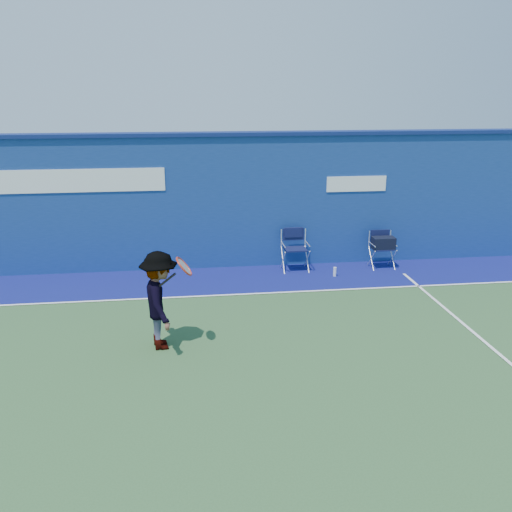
{
  "coord_description": "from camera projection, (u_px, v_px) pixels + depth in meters",
  "views": [
    {
      "loc": [
        -0.26,
        -6.99,
        4.0
      ],
      "look_at": [
        0.96,
        2.6,
        1.0
      ],
      "focal_mm": 38.0,
      "sensor_mm": 36.0,
      "label": 1
    }
  ],
  "objects": [
    {
      "name": "tennis_player",
      "position": [
        160.0,
        300.0,
        8.54
      ],
      "size": [
        0.91,
        1.12,
        1.6
      ],
      "color": "#EA4738",
      "rests_on": "ground"
    },
    {
      "name": "water_bottle",
      "position": [
        335.0,
        272.0,
        12.01
      ],
      "size": [
        0.07,
        0.07,
        0.21
      ],
      "primitive_type": "cylinder",
      "color": "white",
      "rests_on": "ground"
    },
    {
      "name": "stadium_wall",
      "position": [
        199.0,
        201.0,
        12.31
      ],
      "size": [
        24.0,
        0.5,
        3.08
      ],
      "color": "navy",
      "rests_on": "ground"
    },
    {
      "name": "directors_chair_right",
      "position": [
        382.0,
        253.0,
        12.53
      ],
      "size": [
        0.51,
        0.46,
        0.85
      ],
      "color": "silver",
      "rests_on": "ground"
    },
    {
      "name": "out_of_bounds_strip",
      "position": [
        203.0,
        281.0,
        11.73
      ],
      "size": [
        24.0,
        1.8,
        0.01
      ],
      "primitive_type": "cube",
      "color": "navy",
      "rests_on": "ground"
    },
    {
      "name": "court_lines",
      "position": [
        211.0,
        357.0,
        8.41
      ],
      "size": [
        24.0,
        12.0,
        0.01
      ],
      "color": "white",
      "rests_on": "out_of_bounds_strip"
    },
    {
      "name": "directors_chair_left",
      "position": [
        295.0,
        257.0,
        12.37
      ],
      "size": [
        0.56,
        0.52,
        0.95
      ],
      "color": "silver",
      "rests_on": "ground"
    },
    {
      "name": "ground",
      "position": [
        213.0,
        377.0,
        7.84
      ],
      "size": [
        80.0,
        80.0,
        0.0
      ],
      "primitive_type": "plane",
      "color": "#30542C",
      "rests_on": "ground"
    }
  ]
}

